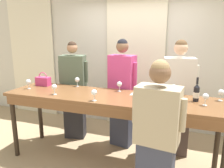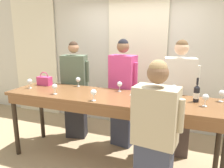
# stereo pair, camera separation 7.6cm
# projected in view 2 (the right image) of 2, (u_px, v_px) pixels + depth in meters

# --- Properties ---
(ground_plane) EXTENTS (18.00, 18.00, 0.00)m
(ground_plane) POSITION_uv_depth(u_px,v_px,m) (110.00, 162.00, 3.31)
(ground_plane) COLOR tan
(wall_back) EXTENTS (12.00, 0.06, 2.80)m
(wall_back) POSITION_uv_depth(u_px,v_px,m) (137.00, 59.00, 4.37)
(wall_back) COLOR beige
(wall_back) RESTS_ON ground_plane
(curtain_panel_left) EXTENTS (1.16, 0.03, 2.69)m
(curtain_panel_left) POSITION_uv_depth(u_px,v_px,m) (35.00, 57.00, 5.17)
(curtain_panel_left) COLOR #EFE5C6
(curtain_panel_left) RESTS_ON ground_plane
(curtain_panel_center) EXTENTS (1.16, 0.03, 2.69)m
(curtain_panel_center) POSITION_uv_depth(u_px,v_px,m) (137.00, 62.00, 4.33)
(curtain_panel_center) COLOR #EFE5C6
(curtain_panel_center) RESTS_ON ground_plane
(tasting_bar) EXTENTS (3.08, 0.78, 1.04)m
(tasting_bar) POSITION_uv_depth(u_px,v_px,m) (109.00, 103.00, 3.07)
(tasting_bar) COLOR brown
(tasting_bar) RESTS_ON ground_plane
(wine_bottle) EXTENTS (0.07, 0.07, 0.31)m
(wine_bottle) POSITION_uv_depth(u_px,v_px,m) (196.00, 93.00, 2.77)
(wine_bottle) COLOR black
(wine_bottle) RESTS_ON tasting_bar
(handbag) EXTENTS (0.24, 0.12, 0.23)m
(handbag) POSITION_uv_depth(u_px,v_px,m) (45.00, 81.00, 3.67)
(handbag) COLOR #C63870
(handbag) RESTS_ON tasting_bar
(wine_glass_front_left) EXTENTS (0.08, 0.08, 0.15)m
(wine_glass_front_left) POSITION_uv_depth(u_px,v_px,m) (157.00, 92.00, 2.85)
(wine_glass_front_left) COLOR white
(wine_glass_front_left) RESTS_ON tasting_bar
(wine_glass_front_mid) EXTENTS (0.08, 0.08, 0.15)m
(wine_glass_front_mid) POSITION_uv_depth(u_px,v_px,m) (120.00, 84.00, 3.26)
(wine_glass_front_mid) COLOR white
(wine_glass_front_mid) RESTS_ON tasting_bar
(wine_glass_front_right) EXTENTS (0.08, 0.08, 0.15)m
(wine_glass_front_right) POSITION_uv_depth(u_px,v_px,m) (222.00, 93.00, 2.78)
(wine_glass_front_right) COLOR white
(wine_glass_front_right) RESTS_ON tasting_bar
(wine_glass_center_left) EXTENTS (0.08, 0.08, 0.15)m
(wine_glass_center_left) POSITION_uv_depth(u_px,v_px,m) (206.00, 98.00, 2.60)
(wine_glass_center_left) COLOR white
(wine_glass_center_left) RESTS_ON tasting_bar
(wine_glass_center_mid) EXTENTS (0.08, 0.08, 0.15)m
(wine_glass_center_mid) POSITION_uv_depth(u_px,v_px,m) (30.00, 81.00, 3.46)
(wine_glass_center_mid) COLOR white
(wine_glass_center_mid) RESTS_ON tasting_bar
(wine_glass_center_right) EXTENTS (0.08, 0.08, 0.15)m
(wine_glass_center_right) POSITION_uv_depth(u_px,v_px,m) (55.00, 87.00, 3.12)
(wine_glass_center_right) COLOR white
(wine_glass_center_right) RESTS_ON tasting_bar
(wine_glass_back_left) EXTENTS (0.08, 0.08, 0.15)m
(wine_glass_back_left) POSITION_uv_depth(u_px,v_px,m) (94.00, 93.00, 2.82)
(wine_glass_back_left) COLOR white
(wine_glass_back_left) RESTS_ON tasting_bar
(wine_glass_back_mid) EXTENTS (0.08, 0.08, 0.15)m
(wine_glass_back_mid) POSITION_uv_depth(u_px,v_px,m) (162.00, 90.00, 2.92)
(wine_glass_back_mid) COLOR white
(wine_glass_back_mid) RESTS_ON tasting_bar
(wine_glass_back_right) EXTENTS (0.08, 0.08, 0.15)m
(wine_glass_back_right) POSITION_uv_depth(u_px,v_px,m) (78.00, 80.00, 3.58)
(wine_glass_back_right) COLOR white
(wine_glass_back_right) RESTS_ON tasting_bar
(wine_glass_near_host) EXTENTS (0.08, 0.08, 0.15)m
(wine_glass_near_host) POSITION_uv_depth(u_px,v_px,m) (174.00, 88.00, 3.06)
(wine_glass_near_host) COLOR white
(wine_glass_near_host) RESTS_ON tasting_bar
(napkin) EXTENTS (0.12, 0.12, 0.00)m
(napkin) POSITION_uv_depth(u_px,v_px,m) (135.00, 95.00, 3.11)
(napkin) COLOR white
(napkin) RESTS_ON tasting_bar
(pen) EXTENTS (0.05, 0.13, 0.01)m
(pen) POSITION_uv_depth(u_px,v_px,m) (151.00, 103.00, 2.72)
(pen) COLOR #193399
(pen) RESTS_ON tasting_bar
(guest_olive_jacket) EXTENTS (0.54, 0.36, 1.76)m
(guest_olive_jacket) POSITION_uv_depth(u_px,v_px,m) (75.00, 91.00, 3.94)
(guest_olive_jacket) COLOR #28282D
(guest_olive_jacket) RESTS_ON ground_plane
(guest_pink_top) EXTENTS (0.53, 0.31, 1.81)m
(guest_pink_top) POSITION_uv_depth(u_px,v_px,m) (122.00, 93.00, 3.62)
(guest_pink_top) COLOR #383D51
(guest_pink_top) RESTS_ON ground_plane
(guest_cream_sweater) EXTENTS (0.57, 0.33, 1.81)m
(guest_cream_sweater) POSITION_uv_depth(u_px,v_px,m) (178.00, 99.00, 3.32)
(guest_cream_sweater) COLOR #473833
(guest_cream_sweater) RESTS_ON ground_plane
(host_pouring) EXTENTS (0.56, 0.32, 1.66)m
(host_pouring) POSITION_uv_depth(u_px,v_px,m) (155.00, 137.00, 2.28)
(host_pouring) COLOR #383D51
(host_pouring) RESTS_ON ground_plane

